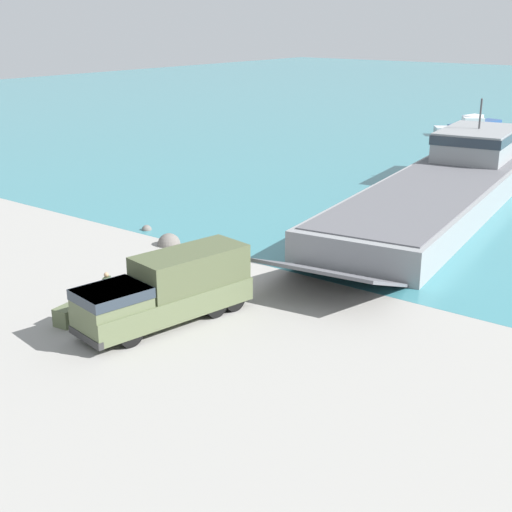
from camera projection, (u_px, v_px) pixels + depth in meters
The scene contains 11 objects.
ground_plane at pixel (205, 287), 35.99m from camera, with size 240.00×240.00×0.00m, color gray.
landing_craft at pixel (447, 183), 51.63m from camera, with size 11.87×37.05×6.77m.
military_truck at pixel (168, 289), 31.37m from camera, with size 3.79×8.53×3.04m.
soldier_on_ramp at pixel (107, 287), 33.05m from camera, with size 0.41×0.50×1.76m.
moored_boat_b at pixel (469, 130), 81.71m from camera, with size 7.29×5.93×2.08m.
moored_boat_c at pixel (475, 124), 86.81m from camera, with size 3.76×8.82×1.71m.
mooring_bollard at pixel (197, 249), 40.53m from camera, with size 0.33×0.33×0.75m.
cargo_crate at pixel (67, 316), 31.39m from camera, with size 0.82×0.98×0.82m, color #566042.
shoreline_rock_a at pixel (147, 230), 45.58m from camera, with size 0.64×0.64×0.64m, color #66605B.
shoreline_rock_b at pixel (169, 245), 42.61m from camera, with size 1.39×1.39×1.39m, color #66605B.
shoreline_rock_c at pixel (203, 251), 41.53m from camera, with size 1.12×1.12×1.12m, color gray.
Camera 1 is at (22.63, -25.00, 12.92)m, focal length 50.00 mm.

